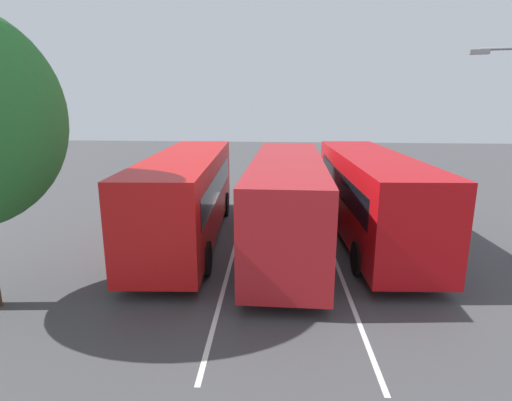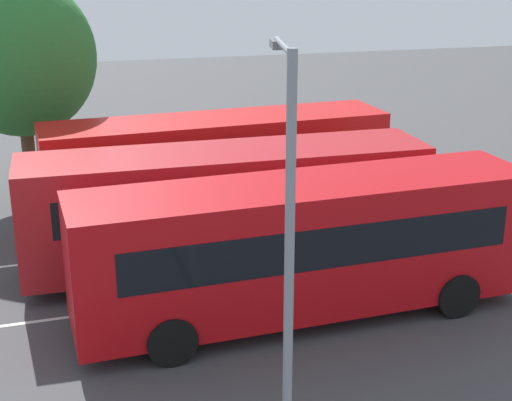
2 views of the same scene
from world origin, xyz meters
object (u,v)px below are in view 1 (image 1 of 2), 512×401
Objects in this scene: bus_center_left at (287,198)px; bus_far_left at (370,193)px; bus_center_right at (187,193)px; pedestrian at (366,182)px.

bus_far_left is at bearing -70.58° from bus_center_left.
bus_far_left and bus_center_right have the same top height.
bus_center_right is at bearing -54.33° from pedestrian.
bus_center_left is 3.83m from bus_center_right.
pedestrian is (6.81, -7.98, -0.77)m from bus_center_right.
bus_far_left is 6.95m from bus_center_right.
bus_center_right is (0.57, 3.79, 0.00)m from bus_center_left.
bus_center_right is 10.52m from pedestrian.
bus_center_left is 0.99× the size of bus_center_right.
pedestrian is at bearing -53.12° from bus_center_right.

